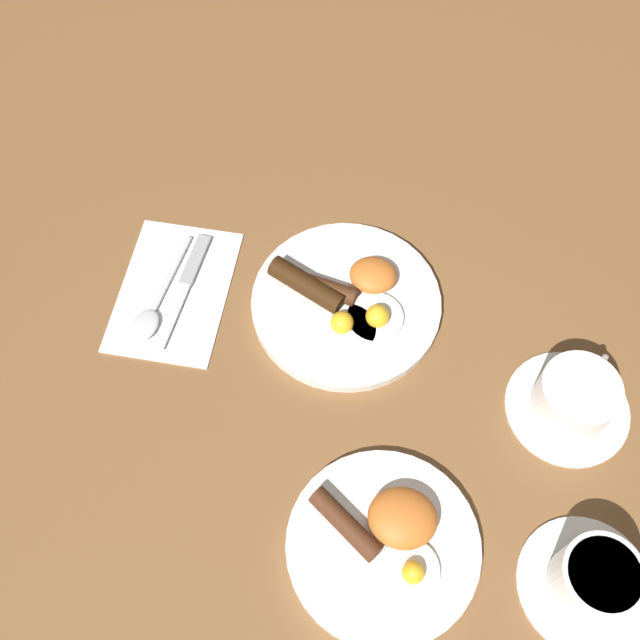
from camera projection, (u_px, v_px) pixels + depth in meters
name	position (u px, v px, depth m)	size (l,w,h in m)	color
ground_plane	(346.00, 306.00, 0.96)	(3.00, 3.00, 0.00)	brown
breakfast_plate_near	(346.00, 301.00, 0.95)	(0.24, 0.24, 0.04)	white
breakfast_plate_far	(386.00, 541.00, 0.80)	(0.21, 0.21, 0.05)	white
teacup_near	(574.00, 399.00, 0.87)	(0.15, 0.15, 0.07)	white
teacup_far	(594.00, 581.00, 0.77)	(0.15, 0.15, 0.07)	white
napkin	(174.00, 290.00, 0.97)	(0.14, 0.20, 0.01)	white
knife	(185.00, 283.00, 0.97)	(0.03, 0.17, 0.01)	silver
spoon	(151.00, 313.00, 0.95)	(0.04, 0.17, 0.01)	silver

